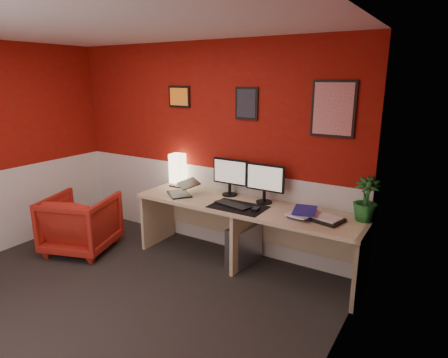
# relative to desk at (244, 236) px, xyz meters

# --- Properties ---
(ground) EXTENTS (4.00, 3.50, 0.01)m
(ground) POSITION_rel_desk_xyz_m (-0.75, -1.41, -0.36)
(ground) COLOR black
(ground) RESTS_ON ground
(ceiling) EXTENTS (4.00, 3.50, 0.01)m
(ceiling) POSITION_rel_desk_xyz_m (-0.75, -1.41, 2.13)
(ceiling) COLOR white
(ceiling) RESTS_ON ground
(wall_back) EXTENTS (4.00, 0.01, 2.50)m
(wall_back) POSITION_rel_desk_xyz_m (-0.75, 0.34, 0.89)
(wall_back) COLOR maroon
(wall_back) RESTS_ON ground
(wall_right) EXTENTS (0.01, 3.50, 2.50)m
(wall_right) POSITION_rel_desk_xyz_m (1.25, -1.41, 0.89)
(wall_right) COLOR maroon
(wall_right) RESTS_ON ground
(wainscot_back) EXTENTS (4.00, 0.01, 1.00)m
(wainscot_back) POSITION_rel_desk_xyz_m (-0.75, 0.34, 0.14)
(wainscot_back) COLOR silver
(wainscot_back) RESTS_ON ground
(wainscot_right) EXTENTS (0.01, 3.50, 1.00)m
(wainscot_right) POSITION_rel_desk_xyz_m (1.25, -1.41, 0.14)
(wainscot_right) COLOR silver
(wainscot_right) RESTS_ON ground
(desk) EXTENTS (2.60, 0.65, 0.73)m
(desk) POSITION_rel_desk_xyz_m (0.00, 0.00, 0.00)
(desk) COLOR tan
(desk) RESTS_ON ground
(shoji_lamp) EXTENTS (0.16, 0.16, 0.40)m
(shoji_lamp) POSITION_rel_desk_xyz_m (-1.10, 0.22, 0.56)
(shoji_lamp) COLOR #FFE5B2
(shoji_lamp) RESTS_ON desk
(laptop) EXTENTS (0.40, 0.38, 0.22)m
(laptop) POSITION_rel_desk_xyz_m (-0.85, -0.08, 0.47)
(laptop) COLOR black
(laptop) RESTS_ON desk
(monitor_left) EXTENTS (0.45, 0.06, 0.58)m
(monitor_left) POSITION_rel_desk_xyz_m (-0.33, 0.22, 0.66)
(monitor_left) COLOR black
(monitor_left) RESTS_ON desk
(monitor_right) EXTENTS (0.45, 0.06, 0.58)m
(monitor_right) POSITION_rel_desk_xyz_m (0.14, 0.18, 0.66)
(monitor_right) COLOR black
(monitor_right) RESTS_ON desk
(desk_mat) EXTENTS (0.60, 0.38, 0.01)m
(desk_mat) POSITION_rel_desk_xyz_m (-0.03, -0.10, 0.37)
(desk_mat) COLOR black
(desk_mat) RESTS_ON desk
(keyboard) EXTENTS (0.44, 0.22, 0.02)m
(keyboard) POSITION_rel_desk_xyz_m (-0.10, -0.10, 0.38)
(keyboard) COLOR black
(keyboard) RESTS_ON desk_mat
(mouse) EXTENTS (0.07, 0.10, 0.03)m
(mouse) POSITION_rel_desk_xyz_m (0.19, -0.11, 0.39)
(mouse) COLOR black
(mouse) RESTS_ON desk_mat
(book_bottom) EXTENTS (0.25, 0.33, 0.03)m
(book_bottom) POSITION_rel_desk_xyz_m (0.53, 0.01, 0.38)
(book_bottom) COLOR #252095
(book_bottom) RESTS_ON desk
(book_middle) EXTENTS (0.30, 0.36, 0.02)m
(book_middle) POSITION_rel_desk_xyz_m (0.56, 0.00, 0.40)
(book_middle) COLOR silver
(book_middle) RESTS_ON book_bottom
(book_top) EXTENTS (0.28, 0.34, 0.03)m
(book_top) POSITION_rel_desk_xyz_m (0.57, -0.03, 0.43)
(book_top) COLOR #252095
(book_top) RESTS_ON book_middle
(zen_tray) EXTENTS (0.40, 0.33, 0.03)m
(zen_tray) POSITION_rel_desk_xyz_m (0.88, -0.00, 0.38)
(zen_tray) COLOR black
(zen_tray) RESTS_ON desk
(potted_plant) EXTENTS (0.27, 0.27, 0.43)m
(potted_plant) POSITION_rel_desk_xyz_m (1.21, 0.21, 0.58)
(potted_plant) COLOR #19591E
(potted_plant) RESTS_ON desk
(pc_tower) EXTENTS (0.26, 0.47, 0.45)m
(pc_tower) POSITION_rel_desk_xyz_m (-0.04, 0.06, -0.14)
(pc_tower) COLOR #99999E
(pc_tower) RESTS_ON ground
(armchair) EXTENTS (0.96, 0.98, 0.70)m
(armchair) POSITION_rel_desk_xyz_m (-1.91, -0.68, -0.01)
(armchair) COLOR #AF2217
(armchair) RESTS_ON ground
(art_left) EXTENTS (0.32, 0.02, 0.26)m
(art_left) POSITION_rel_desk_xyz_m (-1.12, 0.33, 1.49)
(art_left) COLOR orange
(art_left) RESTS_ON wall_back
(art_center) EXTENTS (0.28, 0.02, 0.36)m
(art_center) POSITION_rel_desk_xyz_m (-0.17, 0.33, 1.44)
(art_center) COLOR black
(art_center) RESTS_ON wall_back
(art_right) EXTENTS (0.44, 0.02, 0.56)m
(art_right) POSITION_rel_desk_xyz_m (0.80, 0.33, 1.42)
(art_right) COLOR red
(art_right) RESTS_ON wall_back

